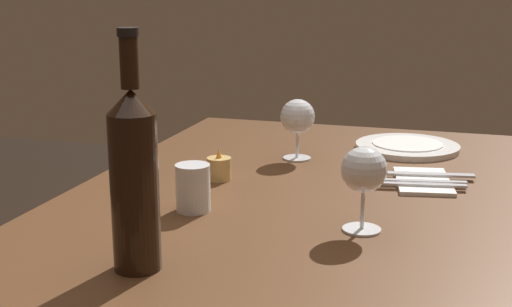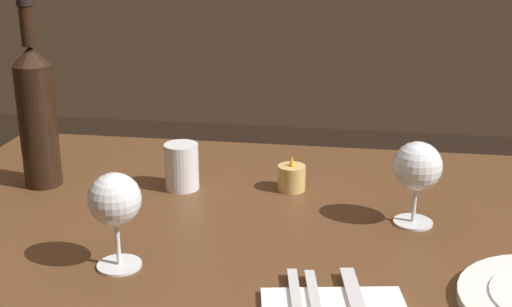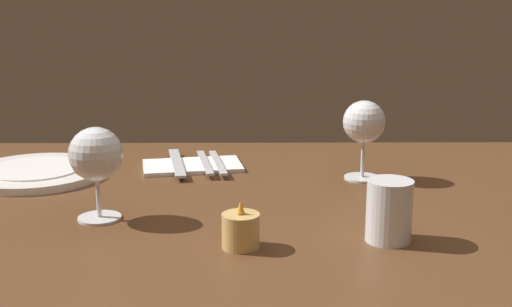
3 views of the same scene
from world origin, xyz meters
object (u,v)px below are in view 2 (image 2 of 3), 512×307
(wine_glass_right, at_px, (417,168))
(fork_outer, at_px, (297,304))
(votive_candle, at_px, (292,178))
(fork_inner, at_px, (316,305))
(wine_glass_left, at_px, (115,201))
(wine_bottle, at_px, (37,113))
(water_tumbler, at_px, (182,169))

(wine_glass_right, height_order, fork_outer, wine_glass_right)
(votive_candle, height_order, fork_inner, votive_candle)
(fork_outer, bearing_deg, wine_glass_left, 163.54)
(wine_glass_left, relative_size, wine_bottle, 0.42)
(water_tumbler, height_order, votive_candle, water_tumbler)
(wine_glass_right, height_order, water_tumbler, wine_glass_right)
(water_tumbler, distance_m, votive_candle, 0.21)
(wine_glass_right, xyz_separation_m, votive_candle, (-0.22, 0.12, -0.08))
(fork_inner, height_order, fork_outer, same)
(wine_glass_right, bearing_deg, wine_bottle, 174.02)
(wine_glass_left, bearing_deg, wine_glass_right, 26.69)
(fork_inner, relative_size, fork_outer, 1.00)
(fork_inner, bearing_deg, votive_candle, 100.33)
(wine_glass_right, distance_m, fork_outer, 0.35)
(wine_glass_left, distance_m, fork_inner, 0.32)
(wine_bottle, relative_size, fork_outer, 1.96)
(wine_glass_left, distance_m, votive_candle, 0.41)
(wine_glass_left, height_order, votive_candle, wine_glass_left)
(wine_glass_left, height_order, fork_outer, wine_glass_left)
(wine_glass_right, bearing_deg, wine_glass_left, -153.31)
(water_tumbler, bearing_deg, wine_bottle, -175.61)
(fork_inner, bearing_deg, wine_glass_left, 164.86)
(water_tumbler, bearing_deg, fork_outer, -56.86)
(wine_bottle, bearing_deg, fork_inner, -34.09)
(water_tumbler, bearing_deg, wine_glass_right, -12.41)
(wine_glass_left, bearing_deg, water_tumbler, 87.43)
(wine_glass_left, xyz_separation_m, fork_outer, (0.27, -0.08, -0.09))
(water_tumbler, bearing_deg, wine_glass_left, -92.57)
(wine_bottle, height_order, fork_outer, wine_bottle)
(wine_glass_right, relative_size, fork_inner, 0.80)
(wine_bottle, xyz_separation_m, water_tumbler, (0.27, 0.02, -0.10))
(water_tumbler, xyz_separation_m, fork_inner, (0.28, -0.39, -0.03))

